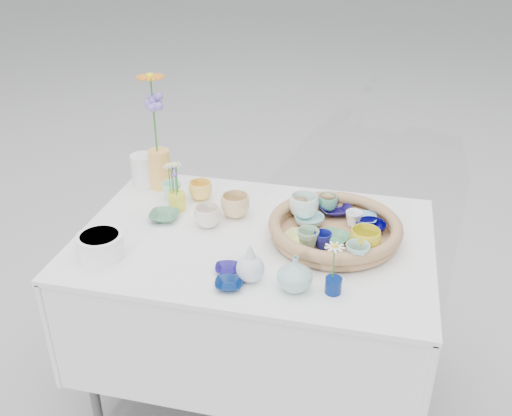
% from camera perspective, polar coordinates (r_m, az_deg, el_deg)
% --- Properties ---
extents(ground, '(80.00, 80.00, 0.00)m').
position_cam_1_polar(ground, '(2.54, -0.11, -17.73)').
color(ground, '#A0A0A0').
extents(display_table, '(1.26, 0.86, 0.77)m').
position_cam_1_polar(display_table, '(2.54, -0.11, -17.73)').
color(display_table, white).
rests_on(display_table, ground).
extents(wicker_tray, '(0.47, 0.47, 0.08)m').
position_cam_1_polar(wicker_tray, '(2.04, 7.88, -2.11)').
color(wicker_tray, '#926238').
rests_on(wicker_tray, display_table).
extents(tray_ceramic_0, '(0.16, 0.16, 0.03)m').
position_cam_1_polar(tray_ceramic_0, '(2.18, 7.93, -0.13)').
color(tray_ceramic_0, '#150F4C').
rests_on(tray_ceramic_0, wicker_tray).
extents(tray_ceramic_1, '(0.12, 0.12, 0.03)m').
position_cam_1_polar(tray_ceramic_1, '(2.08, 11.40, -1.91)').
color(tray_ceramic_1, '#040047').
rests_on(tray_ceramic_1, wicker_tray).
extents(tray_ceramic_2, '(0.13, 0.13, 0.08)m').
position_cam_1_polar(tray_ceramic_2, '(1.95, 10.83, -3.25)').
color(tray_ceramic_2, gold).
rests_on(tray_ceramic_2, wicker_tray).
extents(tray_ceramic_3, '(0.13, 0.13, 0.03)m').
position_cam_1_polar(tray_ceramic_3, '(2.00, 7.74, -3.03)').
color(tray_ceramic_3, '#418556').
rests_on(tray_ceramic_3, wicker_tray).
extents(tray_ceramic_4, '(0.10, 0.10, 0.07)m').
position_cam_1_polar(tray_ceramic_4, '(1.94, 5.21, -3.12)').
color(tray_ceramic_4, '#80AA85').
rests_on(tray_ceramic_4, wicker_tray).
extents(tray_ceramic_5, '(0.11, 0.11, 0.03)m').
position_cam_1_polar(tray_ceramic_5, '(2.09, 5.35, -1.22)').
color(tray_ceramic_5, '#8DBFBA').
rests_on(tray_ceramic_5, wicker_tray).
extents(tray_ceramic_6, '(0.13, 0.13, 0.09)m').
position_cam_1_polar(tray_ceramic_6, '(2.13, 4.81, 0.19)').
color(tray_ceramic_6, white).
rests_on(tray_ceramic_6, wicker_tray).
extents(tray_ceramic_7, '(0.07, 0.07, 0.06)m').
position_cam_1_polar(tray_ceramic_7, '(2.10, 9.74, -1.06)').
color(tray_ceramic_7, white).
rests_on(tray_ceramic_7, wicker_tray).
extents(tray_ceramic_8, '(0.11, 0.11, 0.02)m').
position_cam_1_polar(tray_ceramic_8, '(2.14, 10.68, -1.07)').
color(tray_ceramic_8, '#71B0E4').
rests_on(tray_ceramic_8, wicker_tray).
extents(tray_ceramic_9, '(0.08, 0.08, 0.06)m').
position_cam_1_polar(tray_ceramic_9, '(1.95, 6.66, -3.22)').
color(tray_ceramic_9, navy).
rests_on(tray_ceramic_9, wicker_tray).
extents(tray_ceramic_10, '(0.14, 0.14, 0.03)m').
position_cam_1_polar(tray_ceramic_10, '(1.98, 4.32, -3.16)').
color(tray_ceramic_10, '#DADD74').
rests_on(tray_ceramic_10, wicker_tray).
extents(tray_ceramic_11, '(0.10, 0.10, 0.07)m').
position_cam_1_polar(tray_ceramic_11, '(1.88, 10.09, -4.58)').
color(tray_ceramic_11, '#95C8C1').
rests_on(tray_ceramic_11, wicker_tray).
extents(tray_ceramic_12, '(0.09, 0.09, 0.06)m').
position_cam_1_polar(tray_ceramic_12, '(2.19, 7.16, 0.49)').
color(tray_ceramic_12, '#4F9B7B').
rests_on(tray_ceramic_12, wicker_tray).
extents(loose_ceramic_0, '(0.12, 0.12, 0.07)m').
position_cam_1_polar(loose_ceramic_0, '(2.30, -5.56, 1.77)').
color(loose_ceramic_0, '#FFC851').
rests_on(loose_ceramic_0, display_table).
extents(loose_ceramic_1, '(0.15, 0.15, 0.09)m').
position_cam_1_polar(loose_ceramic_1, '(2.16, -2.08, 0.24)').
color(loose_ceramic_1, '#D6B47C').
rests_on(loose_ceramic_1, display_table).
extents(loose_ceramic_2, '(0.12, 0.12, 0.03)m').
position_cam_1_polar(loose_ceramic_2, '(2.18, -9.17, -0.81)').
color(loose_ceramic_2, '#487F5F').
rests_on(loose_ceramic_2, display_table).
extents(loose_ceramic_3, '(0.13, 0.13, 0.08)m').
position_cam_1_polar(loose_ceramic_3, '(2.11, -4.87, -0.86)').
color(loose_ceramic_3, silver).
rests_on(loose_ceramic_3, display_table).
extents(loose_ceramic_4, '(0.10, 0.10, 0.02)m').
position_cam_1_polar(loose_ceramic_4, '(1.87, -2.90, -6.11)').
color(loose_ceramic_4, navy).
rests_on(loose_ceramic_4, display_table).
extents(loose_ceramic_5, '(0.09, 0.09, 0.07)m').
position_cam_1_polar(loose_ceramic_5, '(2.31, -8.42, 1.69)').
color(loose_ceramic_5, '#A9EDCD').
rests_on(loose_ceramic_5, display_table).
extents(loose_ceramic_6, '(0.10, 0.10, 0.02)m').
position_cam_1_polar(loose_ceramic_6, '(1.80, -2.73, -7.64)').
color(loose_ceramic_6, '#071F54').
rests_on(loose_ceramic_6, display_table).
extents(fluted_bowl, '(0.16, 0.16, 0.08)m').
position_cam_1_polar(fluted_bowl, '(1.99, -15.27, -3.63)').
color(fluted_bowl, white).
rests_on(fluted_bowl, display_table).
extents(bud_vase_paleblue, '(0.12, 0.12, 0.14)m').
position_cam_1_polar(bud_vase_paleblue, '(1.79, -0.58, -5.42)').
color(bud_vase_paleblue, silver).
rests_on(bud_vase_paleblue, display_table).
extents(bud_vase_seafoam, '(0.15, 0.15, 0.12)m').
position_cam_1_polar(bud_vase_seafoam, '(1.76, 3.91, -6.50)').
color(bud_vase_seafoam, '#8DBDB5').
rests_on(bud_vase_seafoam, display_table).
extents(bud_vase_cobalt, '(0.07, 0.07, 0.05)m').
position_cam_1_polar(bud_vase_cobalt, '(1.78, 7.74, -7.67)').
color(bud_vase_cobalt, '#041B59').
rests_on(bud_vase_cobalt, display_table).
extents(single_daisy, '(0.08, 0.08, 0.13)m').
position_cam_1_polar(single_daisy, '(1.74, 7.76, -5.39)').
color(single_daisy, white).
rests_on(single_daisy, bud_vase_cobalt).
extents(tall_vase_yellow, '(0.11, 0.11, 0.17)m').
position_cam_1_polar(tall_vase_yellow, '(2.40, -9.58, 3.87)').
color(tall_vase_yellow, '#F7B04E').
rests_on(tall_vase_yellow, display_table).
extents(gerbera, '(0.16, 0.16, 0.33)m').
position_cam_1_polar(gerbera, '(2.31, -10.19, 9.13)').
color(gerbera, orange).
rests_on(gerbera, tall_vase_yellow).
extents(hydrangea, '(0.09, 0.09, 0.29)m').
position_cam_1_polar(hydrangea, '(2.33, -10.06, 8.02)').
color(hydrangea, '#7D5DC3').
rests_on(hydrangea, tall_vase_yellow).
extents(white_pitcher, '(0.15, 0.11, 0.14)m').
position_cam_1_polar(white_pitcher, '(2.44, -11.18, 3.73)').
color(white_pitcher, white).
rests_on(white_pitcher, display_table).
extents(daisy_cup, '(0.07, 0.07, 0.07)m').
position_cam_1_polar(daisy_cup, '(2.23, -7.91, 0.64)').
color(daisy_cup, yellow).
rests_on(daisy_cup, display_table).
extents(daisy_posy, '(0.08, 0.08, 0.13)m').
position_cam_1_polar(daisy_posy, '(2.19, -8.28, 3.00)').
color(daisy_posy, silver).
rests_on(daisy_posy, daisy_cup).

